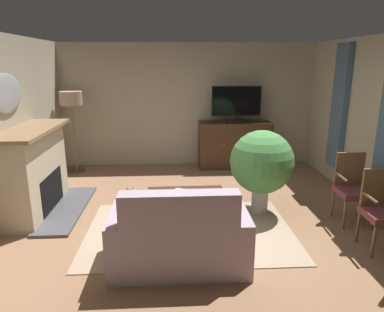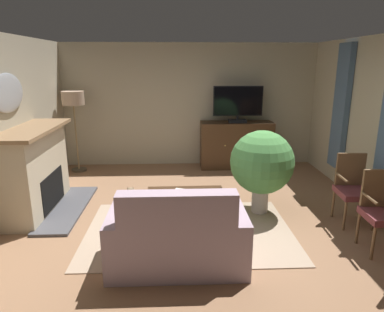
{
  "view_description": "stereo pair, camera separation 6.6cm",
  "coord_description": "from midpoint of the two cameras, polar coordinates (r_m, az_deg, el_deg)",
  "views": [
    {
      "loc": [
        -0.35,
        -4.38,
        2.17
      ],
      "look_at": [
        -0.07,
        0.46,
        0.86
      ],
      "focal_mm": 32.58,
      "sensor_mm": 36.0,
      "label": 1
    },
    {
      "loc": [
        -0.28,
        -4.38,
        2.17
      ],
      "look_at": [
        -0.07,
        0.46,
        0.86
      ],
      "focal_mm": 32.58,
      "sensor_mm": 36.0,
      "label": 2
    }
  ],
  "objects": [
    {
      "name": "wall_back",
      "position": [
        7.52,
        -0.1,
        8.32
      ],
      "size": [
        5.9,
        0.1,
        2.56
      ],
      "primitive_type": "cube",
      "color": "#B2A88E",
      "rests_on": "ground_plane"
    },
    {
      "name": "cat",
      "position": [
        5.57,
        -9.88,
        -6.86
      ],
      "size": [
        0.21,
        0.75,
        0.22
      ],
      "color": "#937A5B",
      "rests_on": "ground_plane"
    },
    {
      "name": "tv_remote",
      "position": [
        4.87,
        0.69,
        -6.02
      ],
      "size": [
        0.18,
        0.08,
        0.02
      ],
      "primitive_type": "cube",
      "rotation": [
        0.0,
        0.0,
        2.96
      ],
      "color": "black",
      "rests_on": "coffee_table"
    },
    {
      "name": "side_chair_tucked_against_wall",
      "position": [
        4.7,
        29.31,
        -7.52
      ],
      "size": [
        0.5,
        0.45,
        0.95
      ],
      "color": "brown",
      "rests_on": "ground_plane"
    },
    {
      "name": "rug_central",
      "position": [
        4.72,
        -0.07,
        -12.14
      ],
      "size": [
        2.7,
        1.84,
        0.01
      ],
      "primitive_type": "cube",
      "color": "tan",
      "rests_on": "ground_plane"
    },
    {
      "name": "curtain_panel_far",
      "position": [
        6.68,
        23.5,
        7.34
      ],
      "size": [
        0.1,
        0.44,
        2.15
      ],
      "primitive_type": "cube",
      "color": "slate"
    },
    {
      "name": "tv_cabinet",
      "position": [
        7.42,
        7.48,
        1.67
      ],
      "size": [
        1.5,
        0.54,
        0.97
      ],
      "color": "black",
      "rests_on": "ground_plane"
    },
    {
      "name": "side_chair_beside_plant",
      "position": [
        5.3,
        25.22,
        -4.63
      ],
      "size": [
        0.47,
        0.5,
        0.95
      ],
      "color": "brown",
      "rests_on": "ground_plane"
    },
    {
      "name": "folded_newspaper",
      "position": [
        4.92,
        -1.08,
        -5.88
      ],
      "size": [
        0.36,
        0.32,
        0.01
      ],
      "primitive_type": "cube",
      "rotation": [
        0.0,
        0.0,
        -0.4
      ],
      "color": "silver",
      "rests_on": "coffee_table"
    },
    {
      "name": "wall_mirror_oval",
      "position": [
        5.51,
        -27.63,
        9.13
      ],
      "size": [
        0.06,
        0.95,
        0.54
      ],
      "primitive_type": "ellipsoid",
      "color": "#B2B7BF"
    },
    {
      "name": "ground_plane",
      "position": [
        4.9,
        1.46,
        -11.41
      ],
      "size": [
        5.9,
        6.66,
        0.04
      ],
      "primitive_type": "cube",
      "color": "#936B4C"
    },
    {
      "name": "television",
      "position": [
        7.21,
        7.79,
        8.55
      ],
      "size": [
        1.01,
        0.2,
        0.74
      ],
      "color": "black",
      "rests_on": "tv_cabinet"
    },
    {
      "name": "floor_lamp",
      "position": [
        7.3,
        -18.6,
        8.07
      ],
      "size": [
        0.43,
        0.43,
        1.63
      ],
      "color": "#4C4233",
      "rests_on": "ground_plane"
    },
    {
      "name": "potted_plant_small_fern_corner",
      "position": [
        5.12,
        11.73,
        -1.18
      ],
      "size": [
        0.92,
        0.92,
        1.24
      ],
      "color": "beige",
      "rests_on": "ground_plane"
    },
    {
      "name": "sofa_floral",
      "position": [
        3.87,
        -1.89,
        -13.41
      ],
      "size": [
        1.48,
        0.86,
        0.96
      ],
      "color": "#AD93A3",
      "rests_on": "ground_plane"
    },
    {
      "name": "coffee_table",
      "position": [
        4.91,
        -0.69,
        -6.51
      ],
      "size": [
        1.08,
        0.57,
        0.4
      ],
      "color": "#422B19",
      "rests_on": "ground_plane"
    },
    {
      "name": "fireplace",
      "position": [
        5.62,
        -23.95,
        -2.37
      ],
      "size": [
        0.97,
        1.77,
        1.26
      ],
      "color": "#4C4C51",
      "rests_on": "ground_plane"
    }
  ]
}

